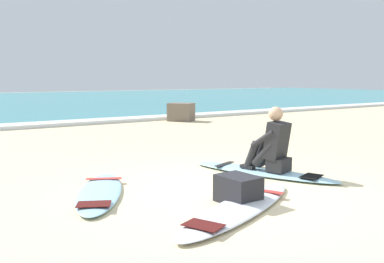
% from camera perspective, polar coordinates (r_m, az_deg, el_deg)
% --- Properties ---
extents(ground_plane, '(80.00, 80.00, 0.00)m').
position_cam_1_polar(ground_plane, '(5.45, 6.35, -8.05)').
color(ground_plane, beige).
extents(breaking_foam, '(80.00, 0.90, 0.11)m').
position_cam_1_polar(breaking_foam, '(13.32, -18.99, 0.94)').
color(breaking_foam, white).
rests_on(breaking_foam, ground).
extents(surfboard_main, '(1.29, 2.41, 0.08)m').
position_cam_1_polar(surfboard_main, '(6.44, 9.50, -5.38)').
color(surfboard_main, '#9ED1E5').
rests_on(surfboard_main, ground).
extents(surfer_seated, '(0.50, 0.76, 0.95)m').
position_cam_1_polar(surfer_seated, '(6.31, 10.76, -1.96)').
color(surfer_seated, '#232326').
rests_on(surfer_seated, surfboard_main).
extents(surfboard_spare_near, '(2.39, 1.42, 0.08)m').
position_cam_1_polar(surfboard_spare_near, '(4.67, 6.43, -10.21)').
color(surfboard_spare_near, silver).
rests_on(surfboard_spare_near, ground).
extents(surfboard_spare_far, '(1.37, 1.97, 0.08)m').
position_cam_1_polar(surfboard_spare_far, '(5.38, -12.36, -7.99)').
color(surfboard_spare_far, '#9ED1E5').
rests_on(surfboard_spare_far, ground).
extents(shoreline_rock, '(0.95, 0.99, 0.60)m').
position_cam_1_polar(shoreline_rock, '(14.08, -1.48, 2.65)').
color(shoreline_rock, '#756656').
rests_on(shoreline_rock, ground).
extents(beach_bag, '(0.38, 0.50, 0.32)m').
position_cam_1_polar(beach_bag, '(4.93, 6.25, -7.78)').
color(beach_bag, '#232328').
rests_on(beach_bag, ground).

